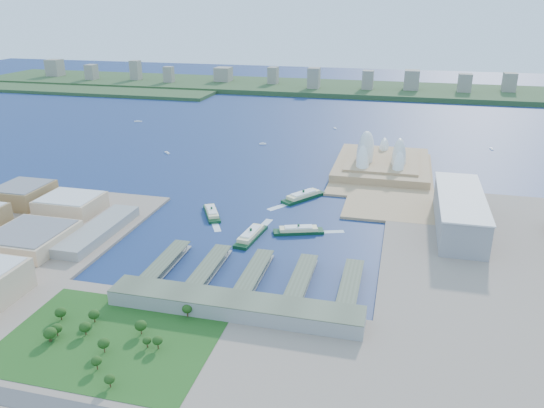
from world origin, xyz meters
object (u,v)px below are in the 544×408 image
(toaster_building, at_px, (459,212))
(ferry_a, at_px, (212,211))
(ferry_c, at_px, (251,233))
(opera_house, at_px, (383,148))
(ferry_d, at_px, (298,229))
(ferry_b, at_px, (303,194))

(toaster_building, height_order, ferry_a, toaster_building)
(toaster_building, bearing_deg, ferry_a, -174.87)
(ferry_c, bearing_deg, toaster_building, -153.74)
(opera_house, height_order, ferry_d, opera_house)
(ferry_d, bearing_deg, opera_house, -35.42)
(ferry_b, bearing_deg, opera_house, 93.96)
(ferry_b, bearing_deg, ferry_a, -105.10)
(ferry_d, bearing_deg, toaster_building, -92.38)
(toaster_building, distance_m, ferry_a, 269.99)
(toaster_building, distance_m, ferry_c, 220.81)
(opera_house, relative_size, toaster_building, 1.16)
(toaster_building, relative_size, ferry_d, 2.94)
(ferry_a, bearing_deg, opera_house, 23.47)
(ferry_a, relative_size, ferry_d, 0.99)
(ferry_d, bearing_deg, ferry_c, 99.70)
(toaster_building, height_order, ferry_d, toaster_building)
(ferry_a, bearing_deg, ferry_d, -41.25)
(ferry_a, height_order, ferry_b, ferry_b)
(ferry_b, relative_size, ferry_c, 1.05)
(ferry_a, xyz_separation_m, ferry_b, (91.32, 77.30, 0.90))
(ferry_c, bearing_deg, opera_house, -106.53)
(opera_house, height_order, ferry_c, opera_house)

